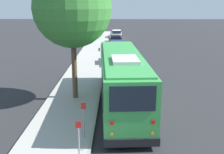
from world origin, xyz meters
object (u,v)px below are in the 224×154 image
object	(u,v)px
parked_sedan_white	(117,34)
sign_post_near	(79,139)
street_tree	(72,3)
shuttle_bus	(122,77)
parked_sedan_gray	(115,58)
parked_sedan_black	(115,40)
sign_post_far	(84,120)
parked_sedan_navy	(117,46)

from	to	relation	value
parked_sedan_white	sign_post_near	size ratio (longest dim) A/B	2.98
street_tree	shuttle_bus	bearing A→B (deg)	-110.23
parked_sedan_gray	parked_sedan_black	xyz separation A→B (m)	(13.41, -0.01, -0.04)
parked_sedan_white	parked_sedan_black	bearing A→B (deg)	178.06
shuttle_bus	parked_sedan_gray	distance (m)	11.43
shuttle_bus	parked_sedan_black	bearing A→B (deg)	-2.30
parked_sedan_white	sign_post_near	distance (m)	37.64
parked_sedan_black	parked_sedan_white	distance (m)	6.66
parked_sedan_black	sign_post_far	bearing A→B (deg)	172.61
parked_sedan_white	sign_post_far	world-z (taller)	sign_post_far
shuttle_bus	parked_sedan_black	distance (m)	24.80
parked_sedan_navy	parked_sedan_white	bearing A→B (deg)	3.34
shuttle_bus	sign_post_near	size ratio (longest dim) A/B	7.29
parked_sedan_gray	parked_sedan_navy	size ratio (longest dim) A/B	0.98
shuttle_bus	street_tree	size ratio (longest dim) A/B	1.32
street_tree	parked_sedan_gray	bearing A→B (deg)	-13.42
parked_sedan_white	sign_post_far	size ratio (longest dim) A/B	2.79
parked_sedan_white	sign_post_far	xyz separation A→B (m)	(-35.93, 1.53, 0.39)
shuttle_bus	parked_sedan_gray	bearing A→B (deg)	-0.96
parked_sedan_navy	shuttle_bus	bearing A→B (deg)	-175.94
parked_sedan_navy	parked_sedan_white	xyz separation A→B (m)	(12.59, 0.01, 0.01)
shuttle_bus	street_tree	distance (m)	5.28
sign_post_near	street_tree	bearing A→B (deg)	9.05
shuttle_bus	sign_post_near	world-z (taller)	shuttle_bus
parked_sedan_gray	sign_post_far	xyz separation A→B (m)	(-15.87, 1.29, 0.38)
shuttle_bus	parked_sedan_black	world-z (taller)	shuttle_bus
shuttle_bus	parked_sedan_white	world-z (taller)	shuttle_bus
parked_sedan_navy	parked_sedan_black	world-z (taller)	parked_sedan_navy
parked_sedan_black	parked_sedan_white	bearing A→B (deg)	-6.82
street_tree	sign_post_near	size ratio (longest dim) A/B	5.53
parked_sedan_gray	parked_sedan_navy	world-z (taller)	parked_sedan_gray
shuttle_bus	sign_post_near	xyz separation A→B (m)	(-6.19, 1.78, -0.82)
parked_sedan_navy	sign_post_far	world-z (taller)	sign_post_far
parked_sedan_navy	parked_sedan_black	distance (m)	5.94
shuttle_bus	parked_sedan_navy	bearing A→B (deg)	-2.67
parked_sedan_gray	parked_sedan_navy	bearing A→B (deg)	-6.73
parked_sedan_white	street_tree	bearing A→B (deg)	174.97
street_tree	sign_post_far	distance (m)	7.59
parked_sedan_gray	street_tree	xyz separation A→B (m)	(-10.28, 2.45, 5.39)
parked_sedan_navy	parked_sedan_white	size ratio (longest dim) A/B	1.01
parked_sedan_gray	street_tree	size ratio (longest dim) A/B	0.53
parked_sedan_navy	sign_post_near	distance (m)	25.07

